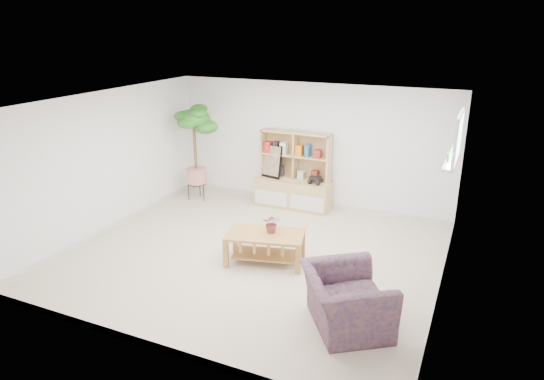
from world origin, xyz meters
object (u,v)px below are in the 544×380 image
at_px(storage_unit, 293,171).
at_px(floor_tree, 195,154).
at_px(coffee_table, 265,248).
at_px(armchair, 346,297).

height_order(storage_unit, floor_tree, floor_tree).
xyz_separation_m(coffee_table, floor_tree, (-2.44, 1.94, 0.73)).
bearing_deg(armchair, storage_unit, -3.55).
relative_size(floor_tree, armchair, 1.82).
distance_m(storage_unit, coffee_table, 2.44).
xyz_separation_m(storage_unit, coffee_table, (0.48, -2.33, -0.51)).
bearing_deg(armchair, floor_tree, 18.48).
bearing_deg(coffee_table, storage_unit, 87.83).
height_order(storage_unit, armchair, storage_unit).
height_order(storage_unit, coffee_table, storage_unit).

